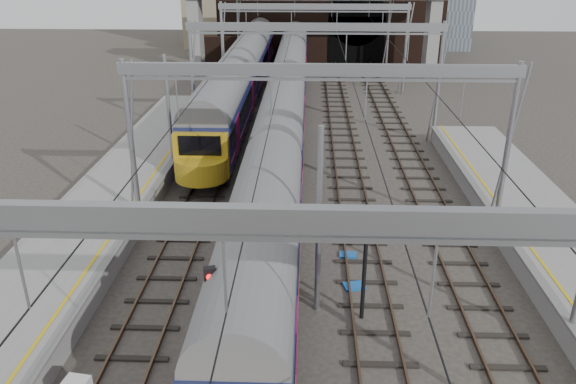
{
  "coord_description": "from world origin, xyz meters",
  "views": [
    {
      "loc": [
        -0.44,
        -15.26,
        12.15
      ],
      "look_at": [
        -1.25,
        7.26,
        2.4
      ],
      "focal_mm": 35.0,
      "sensor_mm": 36.0,
      "label": 1
    }
  ],
  "objects_px": {
    "train_main": "(287,95)",
    "signal_near_left": "(213,316)",
    "train_second": "(257,46)",
    "signal_near_centre": "(366,249)"
  },
  "relations": [
    {
      "from": "signal_near_left",
      "to": "train_main",
      "type": "bearing_deg",
      "value": 70.95
    },
    {
      "from": "train_second",
      "to": "signal_near_left",
      "type": "height_order",
      "value": "train_second"
    },
    {
      "from": "signal_near_left",
      "to": "signal_near_centre",
      "type": "bearing_deg",
      "value": 23.81
    },
    {
      "from": "train_second",
      "to": "signal_near_centre",
      "type": "distance_m",
      "value": 45.8
    },
    {
      "from": "train_second",
      "to": "signal_near_centre",
      "type": "xyz_separation_m",
      "value": [
        7.6,
        -45.17,
        0.26
      ]
    },
    {
      "from": "train_main",
      "to": "signal_near_left",
      "type": "xyz_separation_m",
      "value": [
        -0.96,
        -27.57,
        0.43
      ]
    },
    {
      "from": "signal_near_left",
      "to": "signal_near_centre",
      "type": "xyz_separation_m",
      "value": [
        4.56,
        3.95,
        0.01
      ]
    },
    {
      "from": "train_main",
      "to": "signal_near_left",
      "type": "distance_m",
      "value": 27.59
    },
    {
      "from": "train_main",
      "to": "signal_near_left",
      "type": "bearing_deg",
      "value": -92.0
    },
    {
      "from": "signal_near_centre",
      "to": "train_second",
      "type": "bearing_deg",
      "value": 121.19
    }
  ]
}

